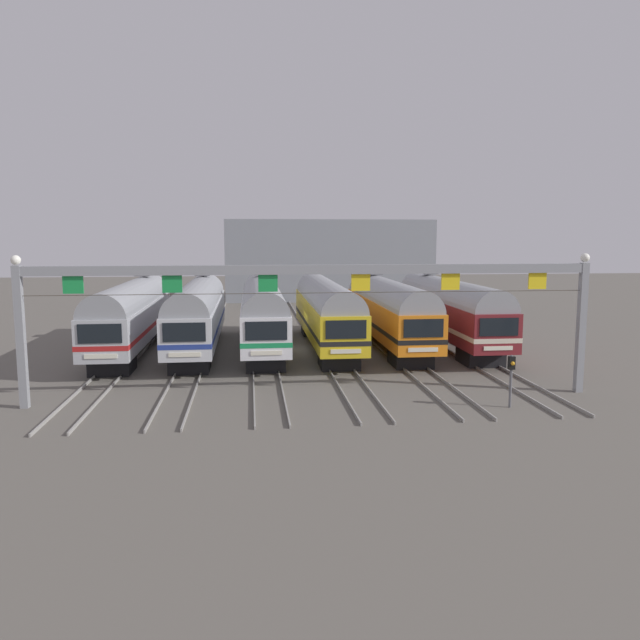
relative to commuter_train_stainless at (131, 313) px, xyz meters
The scene contains 11 objects.
ground_plane 11.28m from the commuter_train_stainless, ahead, with size 160.00×160.00×0.00m, color #5B564F.
track_bed 20.39m from the commuter_train_stainless, 57.20° to the left, with size 23.42×70.00×0.15m.
commuter_train_stainless is the anchor object (origin of this frame).
commuter_train_silver 4.38m from the commuter_train_stainless, ahead, with size 2.88×18.06×5.05m.
commuter_train_white 8.76m from the commuter_train_stainless, ahead, with size 2.88×18.06×5.05m.
commuter_train_yellow 13.15m from the commuter_train_stainless, ahead, with size 2.88×18.06×4.77m.
commuter_train_orange 17.53m from the commuter_train_stainless, ahead, with size 2.88×18.06×5.05m.
commuter_train_maroon 21.91m from the commuter_train_stainless, ahead, with size 2.88×18.06×5.05m.
catenary_gantry 17.59m from the commuter_train_stainless, 50.94° to the right, with size 27.15×0.44×6.97m.
yard_signal_mast 25.35m from the commuter_train_stainless, 38.88° to the right, with size 0.28×0.35×2.43m.
maintenance_building 39.40m from the commuter_train_stainless, 63.53° to the left, with size 24.98×10.00×9.68m, color gray.
Camera 1 is at (-3.01, -42.70, 7.85)m, focal length 35.15 mm.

